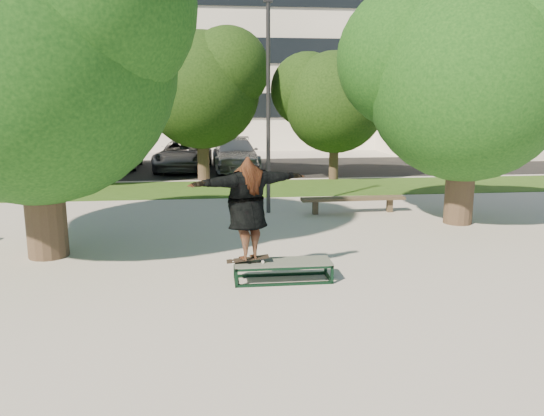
{
  "coord_description": "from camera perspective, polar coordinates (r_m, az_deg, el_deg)",
  "views": [
    {
      "loc": [
        -0.68,
        -10.49,
        3.29
      ],
      "look_at": [
        0.6,
        0.6,
        1.03
      ],
      "focal_mm": 35.0,
      "sensor_mm": 36.0,
      "label": 1
    }
  ],
  "objects": [
    {
      "name": "bg_tree_left",
      "position": [
        22.35,
        -22.36,
        11.74
      ],
      "size": [
        5.28,
        4.51,
        5.77
      ],
      "color": "#38281E",
      "rests_on": "ground"
    },
    {
      "name": "bench",
      "position": [
        15.96,
        8.71,
        0.88
      ],
      "size": [
        3.14,
        0.52,
        0.48
      ],
      "rotation": [
        0.0,
        0.0,
        0.03
      ],
      "color": "#4D402E",
      "rests_on": "ground"
    },
    {
      "name": "car_silver_b",
      "position": [
        25.88,
        -3.97,
        5.79
      ],
      "size": [
        2.25,
        5.26,
        1.51
      ],
      "primitive_type": "imported",
      "rotation": [
        0.0,
        0.0,
        0.03
      ],
      "color": "#A4A4A9",
      "rests_on": "asphalt_strip"
    },
    {
      "name": "skater_rig",
      "position": [
        9.55,
        -2.68,
        -0.05
      ],
      "size": [
        2.37,
        1.48,
        1.95
      ],
      "rotation": [
        0.0,
        0.0,
        3.54
      ],
      "color": "white",
      "rests_on": "grind_box"
    },
    {
      "name": "side_building",
      "position": [
        37.49,
        23.81,
        11.58
      ],
      "size": [
        15.0,
        10.0,
        8.0
      ],
      "primitive_type": "cube",
      "color": "silver",
      "rests_on": "ground"
    },
    {
      "name": "asphalt_strip",
      "position": [
        26.7,
        -5.1,
        4.33
      ],
      "size": [
        40.0,
        8.0,
        0.01
      ],
      "primitive_type": "cube",
      "color": "black",
      "rests_on": "ground"
    },
    {
      "name": "grass_strip",
      "position": [
        20.33,
        -1.77,
        2.15
      ],
      "size": [
        30.0,
        4.0,
        0.02
      ],
      "primitive_type": "cube",
      "color": "#244413",
      "rests_on": "ground"
    },
    {
      "name": "car_dark",
      "position": [
        27.45,
        -15.7,
        5.67
      ],
      "size": [
        1.59,
        4.46,
        1.46
      ],
      "primitive_type": "imported",
      "rotation": [
        0.0,
        0.0,
        0.01
      ],
      "color": "black",
      "rests_on": "asphalt_strip"
    },
    {
      "name": "office_building",
      "position": [
        42.75,
        -8.74,
        17.64
      ],
      "size": [
        30.0,
        14.12,
        16.0
      ],
      "color": "beige",
      "rests_on": "ground"
    },
    {
      "name": "tree_right",
      "position": [
        15.12,
        19.9,
        13.83
      ],
      "size": [
        6.24,
        5.33,
        6.51
      ],
      "color": "#38281E",
      "rests_on": "ground"
    },
    {
      "name": "car_silver_a",
      "position": [
        25.42,
        -17.99,
        5.31
      ],
      "size": [
        2.7,
        5.07,
        1.64
      ],
      "primitive_type": "imported",
      "rotation": [
        0.0,
        0.0,
        -0.16
      ],
      "color": "silver",
      "rests_on": "asphalt_strip"
    },
    {
      "name": "bg_tree_mid",
      "position": [
        22.58,
        -7.8,
        13.18
      ],
      "size": [
        5.76,
        4.92,
        6.24
      ],
      "color": "#38281E",
      "rests_on": "ground"
    },
    {
      "name": "bg_tree_right",
      "position": [
        22.64,
        6.6,
        11.88
      ],
      "size": [
        5.04,
        4.31,
        5.43
      ],
      "color": "#38281E",
      "rests_on": "ground"
    },
    {
      "name": "car_grey",
      "position": [
        26.02,
        -9.52,
        5.6
      ],
      "size": [
        2.84,
        5.34,
        1.43
      ],
      "primitive_type": "imported",
      "rotation": [
        0.0,
        0.0,
        -0.09
      ],
      "color": "#5E5E63",
      "rests_on": "asphalt_strip"
    },
    {
      "name": "ground",
      "position": [
        11.01,
        -2.76,
        -5.95
      ],
      "size": [
        120.0,
        120.0,
        0.0
      ],
      "primitive_type": "plane",
      "color": "#A39D96",
      "rests_on": "ground"
    },
    {
      "name": "tree_left",
      "position": [
        12.19,
        -24.79,
        15.76
      ],
      "size": [
        6.96,
        5.95,
        7.12
      ],
      "color": "#38281E",
      "rests_on": "ground"
    },
    {
      "name": "grind_box",
      "position": [
        9.92,
        1.16,
        -6.77
      ],
      "size": [
        1.8,
        0.6,
        0.38
      ],
      "color": "black",
      "rests_on": "ground"
    },
    {
      "name": "lamppost",
      "position": [
        15.58,
        -0.41,
        10.93
      ],
      "size": [
        0.25,
        0.15,
        6.11
      ],
      "color": "#2D2D30",
      "rests_on": "ground"
    }
  ]
}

